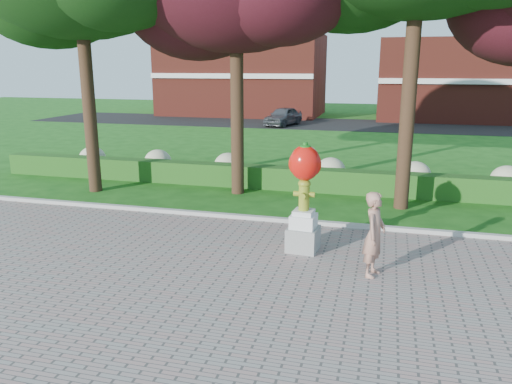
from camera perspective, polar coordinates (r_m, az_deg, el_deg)
ground at (r=11.50m, az=-1.23°, el=-7.92°), size 100.00×100.00×0.00m
walkway at (r=8.14m, az=-9.44°, el=-18.02°), size 40.00×14.00×0.04m
curb at (r=14.21m, az=2.12°, el=-3.22°), size 40.00×0.18×0.15m
lawn_hedge at (r=17.92m, az=4.97°, el=1.50°), size 24.00×0.70×0.80m
hydrangea_row at (r=18.77m, az=7.23°, el=2.50°), size 20.10×1.10×0.99m
street at (r=38.59m, az=10.45°, el=7.59°), size 50.00×8.00×0.02m
building_left at (r=46.10m, az=-1.51°, el=13.22°), size 14.00×8.00×7.00m
building_right at (r=44.53m, az=21.84°, el=11.81°), size 12.00×8.00×6.40m
hydrant_sculpture at (r=11.69m, az=5.52°, el=-0.28°), size 0.77×0.77×2.61m
woman at (r=10.66m, az=13.38°, el=-4.73°), size 0.58×0.74×1.81m
parked_car at (r=37.31m, az=3.12°, el=8.64°), size 2.55×4.26×1.36m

